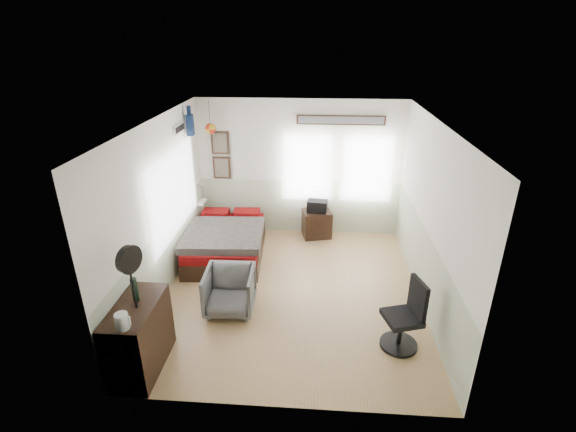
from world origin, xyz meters
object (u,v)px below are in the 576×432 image
at_px(dresser, 140,337).
at_px(armchair, 230,291).
at_px(nightstand, 317,224).
at_px(bed, 226,242).
at_px(task_chair, 405,321).

relative_size(dresser, armchair, 1.37).
bearing_deg(nightstand, armchair, -129.35).
bearing_deg(dresser, bed, 80.99).
bearing_deg(nightstand, dresser, -132.39).
relative_size(bed, dresser, 1.93).
height_order(dresser, armchair, dresser).
height_order(bed, armchair, armchair).
relative_size(bed, armchair, 2.65).
relative_size(nightstand, task_chair, 0.55).
distance_m(nightstand, task_chair, 3.38).
bearing_deg(armchair, dresser, -126.64).
xyz_separation_m(bed, task_chair, (2.83, -2.22, 0.11)).
height_order(bed, nightstand, bed).
bearing_deg(dresser, armchair, 55.03).
bearing_deg(nightstand, bed, -163.49).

